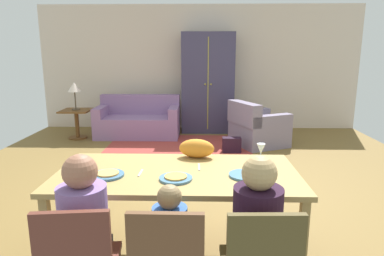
{
  "coord_description": "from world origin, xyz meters",
  "views": [
    {
      "loc": [
        0.04,
        -4.11,
        1.7
      ],
      "look_at": [
        -0.06,
        -0.31,
        0.85
      ],
      "focal_mm": 31.96,
      "sensor_mm": 36.0,
      "label": 1
    }
  ],
  "objects_px": {
    "person_woman": "(255,245)",
    "couch": "(139,121)",
    "plate_near_child": "(176,178)",
    "armchair": "(257,128)",
    "dining_table": "(177,179)",
    "wine_glass": "(261,150)",
    "plate_near_woman": "(245,175)",
    "plate_near_man": "(108,175)",
    "handbag": "(232,145)",
    "person_man": "(87,243)",
    "person_child": "(171,256)",
    "table_lamp": "(74,88)",
    "cat": "(197,148)",
    "side_table": "(77,120)",
    "armoire": "(208,83)"
  },
  "relations": [
    {
      "from": "plate_near_woman",
      "to": "plate_near_man",
      "type": "bearing_deg",
      "value": -178.92
    },
    {
      "from": "side_table",
      "to": "handbag",
      "type": "bearing_deg",
      "value": -16.67
    },
    {
      "from": "person_man",
      "to": "dining_table",
      "type": "bearing_deg",
      "value": 51.1
    },
    {
      "from": "cat",
      "to": "side_table",
      "type": "distance_m",
      "value": 4.39
    },
    {
      "from": "person_man",
      "to": "person_woman",
      "type": "distance_m",
      "value": 1.06
    },
    {
      "from": "armchair",
      "to": "person_child",
      "type": "bearing_deg",
      "value": -106.07
    },
    {
      "from": "dining_table",
      "to": "person_child",
      "type": "bearing_deg",
      "value": -89.99
    },
    {
      "from": "wine_glass",
      "to": "table_lamp",
      "type": "bearing_deg",
      "value": 127.89
    },
    {
      "from": "person_child",
      "to": "side_table",
      "type": "distance_m",
      "value": 5.2
    },
    {
      "from": "dining_table",
      "to": "couch",
      "type": "height_order",
      "value": "couch"
    },
    {
      "from": "wine_glass",
      "to": "handbag",
      "type": "relative_size",
      "value": 0.58
    },
    {
      "from": "cat",
      "to": "person_child",
      "type": "bearing_deg",
      "value": -90.44
    },
    {
      "from": "plate_near_man",
      "to": "wine_glass",
      "type": "distance_m",
      "value": 1.27
    },
    {
      "from": "plate_near_woman",
      "to": "handbag",
      "type": "relative_size",
      "value": 0.78
    },
    {
      "from": "plate_near_child",
      "to": "plate_near_woman",
      "type": "xyz_separation_m",
      "value": [
        0.53,
        0.08,
        0.0
      ]
    },
    {
      "from": "side_table",
      "to": "couch",
      "type": "bearing_deg",
      "value": 12.22
    },
    {
      "from": "person_child",
      "to": "armchair",
      "type": "height_order",
      "value": "person_child"
    },
    {
      "from": "armchair",
      "to": "cat",
      "type": "bearing_deg",
      "value": -108.53
    },
    {
      "from": "dining_table",
      "to": "plate_near_child",
      "type": "xyz_separation_m",
      "value": [
        0.0,
        -0.18,
        0.08
      ]
    },
    {
      "from": "person_child",
      "to": "table_lamp",
      "type": "xyz_separation_m",
      "value": [
        -2.28,
        4.67,
        0.58
      ]
    },
    {
      "from": "person_man",
      "to": "person_woman",
      "type": "relative_size",
      "value": 1.0
    },
    {
      "from": "dining_table",
      "to": "plate_near_child",
      "type": "distance_m",
      "value": 0.2
    },
    {
      "from": "person_man",
      "to": "cat",
      "type": "height_order",
      "value": "person_man"
    },
    {
      "from": "wine_glass",
      "to": "armoire",
      "type": "relative_size",
      "value": 0.09
    },
    {
      "from": "plate_near_child",
      "to": "person_child",
      "type": "height_order",
      "value": "person_child"
    },
    {
      "from": "person_child",
      "to": "couch",
      "type": "xyz_separation_m",
      "value": [
        -1.09,
        4.93,
        -0.13
      ]
    },
    {
      "from": "couch",
      "to": "table_lamp",
      "type": "relative_size",
      "value": 3.08
    },
    {
      "from": "plate_near_child",
      "to": "armchair",
      "type": "bearing_deg",
      "value": 71.98
    },
    {
      "from": "person_woman",
      "to": "cat",
      "type": "relative_size",
      "value": 3.47
    },
    {
      "from": "person_woman",
      "to": "couch",
      "type": "distance_m",
      "value": 5.19
    },
    {
      "from": "handbag",
      "to": "table_lamp",
      "type": "bearing_deg",
      "value": 163.33
    },
    {
      "from": "plate_near_child",
      "to": "table_lamp",
      "type": "distance_m",
      "value": 4.77
    },
    {
      "from": "wine_glass",
      "to": "plate_near_woman",
      "type": "bearing_deg",
      "value": -120.35
    },
    {
      "from": "dining_table",
      "to": "table_lamp",
      "type": "xyz_separation_m",
      "value": [
        -2.28,
        4.01,
        0.32
      ]
    },
    {
      "from": "person_woman",
      "to": "couch",
      "type": "xyz_separation_m",
      "value": [
        -1.62,
        4.92,
        -0.21
      ]
    },
    {
      "from": "side_table",
      "to": "table_lamp",
      "type": "height_order",
      "value": "table_lamp"
    },
    {
      "from": "plate_near_child",
      "to": "armchair",
      "type": "distance_m",
      "value": 3.98
    },
    {
      "from": "person_child",
      "to": "armchair",
      "type": "xyz_separation_m",
      "value": [
        1.22,
        4.25,
        -0.11
      ]
    },
    {
      "from": "dining_table",
      "to": "handbag",
      "type": "distance_m",
      "value": 3.24
    },
    {
      "from": "person_man",
      "to": "couch",
      "type": "bearing_deg",
      "value": 96.46
    },
    {
      "from": "cat",
      "to": "person_man",
      "type": "bearing_deg",
      "value": -115.64
    },
    {
      "from": "plate_near_child",
      "to": "person_man",
      "type": "height_order",
      "value": "person_man"
    },
    {
      "from": "person_woman",
      "to": "plate_near_child",
      "type": "bearing_deg",
      "value": 137.69
    },
    {
      "from": "dining_table",
      "to": "couch",
      "type": "bearing_deg",
      "value": 104.36
    },
    {
      "from": "plate_near_man",
      "to": "person_child",
      "type": "xyz_separation_m",
      "value": [
        0.53,
        -0.55,
        -0.34
      ]
    },
    {
      "from": "dining_table",
      "to": "plate_near_woman",
      "type": "bearing_deg",
      "value": -10.68
    },
    {
      "from": "plate_near_woman",
      "to": "handbag",
      "type": "distance_m",
      "value": 3.27
    },
    {
      "from": "plate_near_man",
      "to": "handbag",
      "type": "distance_m",
      "value": 3.52
    },
    {
      "from": "table_lamp",
      "to": "handbag",
      "type": "distance_m",
      "value": 3.26
    },
    {
      "from": "handbag",
      "to": "couch",
      "type": "bearing_deg",
      "value": 147.46
    }
  ]
}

